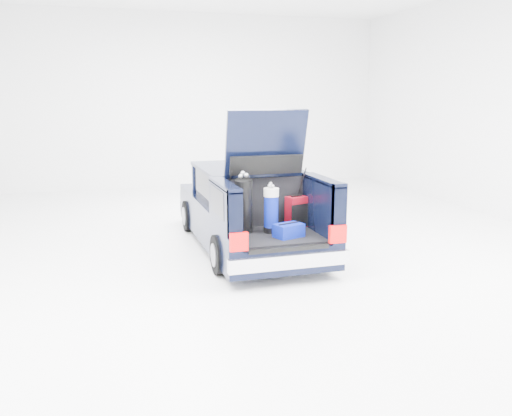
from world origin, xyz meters
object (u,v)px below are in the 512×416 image
object	(u,v)px
car	(246,209)
black_golf_bag	(244,206)
blue_duffel	(289,230)
blue_golf_bag	(271,210)
red_suitcase	(296,212)

from	to	relation	value
car	black_golf_bag	distance (m)	1.50
black_golf_bag	blue_duffel	world-z (taller)	black_golf_bag
car	blue_duffel	bearing A→B (deg)	-84.94
black_golf_bag	blue_golf_bag	world-z (taller)	black_golf_bag
black_golf_bag	blue_duffel	xyz separation A→B (m)	(0.59, -0.40, -0.33)
car	black_golf_bag	world-z (taller)	car
red_suitcase	blue_golf_bag	xyz separation A→B (m)	(-0.50, -0.22, 0.11)
blue_golf_bag	blue_duffel	bearing A→B (deg)	-69.81
red_suitcase	blue_duffel	xyz separation A→B (m)	(-0.33, -0.56, -0.15)
black_golf_bag	blue_golf_bag	distance (m)	0.43
black_golf_bag	car	bearing A→B (deg)	90.26
car	blue_duffel	size ratio (longest dim) A/B	9.62
car	black_golf_bag	size ratio (longest dim) A/B	4.86
car	red_suitcase	world-z (taller)	car
red_suitcase	blue_duffel	size ratio (longest dim) A/B	1.08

